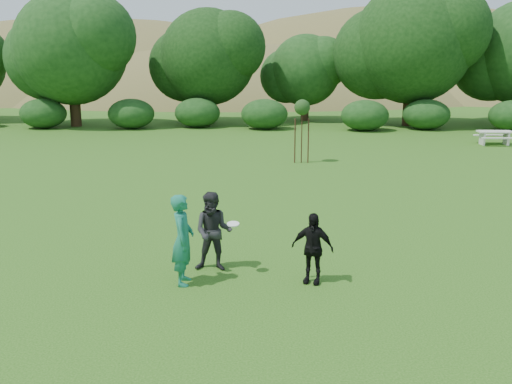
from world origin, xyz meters
TOP-DOWN VIEW (x-y plane):
  - ground at (0.00, 0.00)m, footprint 120.00×120.00m
  - player_teal at (-1.44, -0.78)m, footprint 0.48×0.72m
  - player_grey at (-0.88, 0.02)m, footprint 0.92×0.74m
  - player_black at (1.27, -0.67)m, footprint 0.97×0.64m
  - frisbee at (-0.42, -0.26)m, footprint 0.27×0.27m
  - sapling at (1.80, 13.41)m, footprint 0.70×0.70m
  - picnic_table at (12.62, 19.09)m, footprint 1.80×1.48m
  - hillside at (-0.56, 68.45)m, footprint 150.00×72.00m
  - tree_row at (3.23, 28.68)m, footprint 53.92×10.38m

SIDE VIEW (x-z plane):
  - hillside at x=-0.56m, z-range -37.97..14.03m
  - ground at x=0.00m, z-range 0.00..0.00m
  - picnic_table at x=12.62m, z-range 0.14..0.90m
  - player_black at x=1.27m, z-range 0.00..1.54m
  - player_grey at x=-0.88m, z-range 0.00..1.80m
  - player_teal at x=-1.44m, z-range 0.00..1.94m
  - frisbee at x=-0.42m, z-range 1.13..1.19m
  - sapling at x=1.80m, z-range 0.99..3.84m
  - tree_row at x=3.23m, z-range 0.06..9.69m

